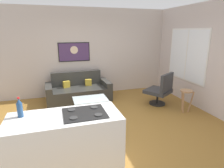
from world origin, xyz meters
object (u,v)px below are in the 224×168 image
(wall_painting, at_px, (74,52))
(soda_bottle, at_px, (20,108))
(coffee_table, at_px, (90,100))
(bar_stool, at_px, (186,95))
(armchair, at_px, (161,90))
(couch, at_px, (79,91))

(wall_painting, bearing_deg, soda_bottle, -107.84)
(coffee_table, height_order, bar_stool, bar_stool)
(soda_bottle, bearing_deg, armchair, 29.29)
(wall_painting, bearing_deg, armchair, -36.50)
(couch, bearing_deg, wall_painting, 91.53)
(couch, distance_m, wall_painting, 1.27)
(bar_stool, bearing_deg, soda_bottle, -161.67)
(couch, height_order, bar_stool, couch)
(coffee_table, relative_size, bar_stool, 1.43)
(wall_painting, bearing_deg, couch, -88.47)
(armchair, bearing_deg, bar_stool, -61.54)
(armchair, height_order, wall_painting, wall_painting)
(coffee_table, xyz_separation_m, armchair, (2.04, -0.04, 0.10))
(armchair, relative_size, soda_bottle, 3.31)
(coffee_table, distance_m, wall_painting, 1.94)
(wall_painting, bearing_deg, bar_stool, -41.73)
(armchair, xyz_separation_m, bar_stool, (0.35, -0.65, 0.02))
(armchair, height_order, soda_bottle, soda_bottle)
(couch, distance_m, armchair, 2.48)
(armchair, height_order, bar_stool, armchair)
(coffee_table, distance_m, soda_bottle, 2.43)
(bar_stool, bearing_deg, coffee_table, 163.89)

